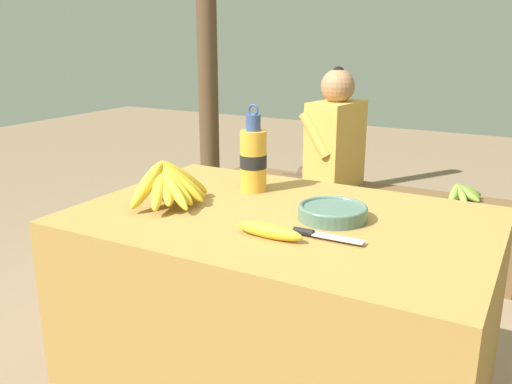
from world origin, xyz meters
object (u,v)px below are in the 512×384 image
(knife, at_px, (317,234))
(wooden_bench, at_px, (364,199))
(support_post_near, at_px, (207,34))
(banana_bunch_green, at_px, (462,192))
(water_bottle, at_px, (253,159))
(banana_bunch_ripe, at_px, (171,183))
(loose_banana_front, at_px, (268,231))
(serving_bowl, at_px, (333,212))
(seated_vendor, at_px, (328,150))

(knife, bearing_deg, wooden_bench, 102.67)
(wooden_bench, bearing_deg, support_post_near, 166.55)
(knife, xyz_separation_m, banana_bunch_green, (0.14, 1.60, -0.28))
(water_bottle, bearing_deg, support_post_near, 127.92)
(banana_bunch_ripe, bearing_deg, knife, -5.07)
(wooden_bench, relative_size, banana_bunch_green, 6.14)
(support_post_near, bearing_deg, water_bottle, -52.08)
(loose_banana_front, bearing_deg, wooden_bench, 99.00)
(banana_bunch_ripe, xyz_separation_m, wooden_bench, (0.12, 1.56, -0.45))
(serving_bowl, height_order, support_post_near, support_post_near)
(serving_bowl, relative_size, knife, 1.03)
(banana_bunch_ripe, height_order, support_post_near, support_post_near)
(seated_vendor, bearing_deg, wooden_bench, -164.36)
(knife, relative_size, banana_bunch_green, 0.66)
(knife, bearing_deg, banana_bunch_green, 84.64)
(water_bottle, bearing_deg, loose_banana_front, -55.83)
(loose_banana_front, height_order, seated_vendor, seated_vendor)
(knife, height_order, wooden_bench, knife)
(banana_bunch_ripe, distance_m, banana_bunch_green, 1.71)
(loose_banana_front, xyz_separation_m, knife, (0.11, 0.06, -0.01))
(serving_bowl, xyz_separation_m, banana_bunch_green, (0.16, 1.44, -0.29))
(banana_bunch_ripe, xyz_separation_m, loose_banana_front, (0.39, -0.10, -0.05))
(wooden_bench, bearing_deg, knife, -76.86)
(banana_bunch_green, bearing_deg, support_post_near, 170.33)
(loose_banana_front, relative_size, seated_vendor, 0.18)
(banana_bunch_ripe, xyz_separation_m, support_post_near, (-1.10, 1.85, 0.44))
(banana_bunch_ripe, height_order, loose_banana_front, banana_bunch_ripe)
(loose_banana_front, distance_m, banana_bunch_green, 1.70)
(serving_bowl, xyz_separation_m, seated_vendor, (-0.57, 1.42, -0.14))
(wooden_bench, height_order, banana_bunch_green, banana_bunch_green)
(banana_bunch_ripe, relative_size, knife, 1.59)
(water_bottle, bearing_deg, banana_bunch_green, 69.01)
(water_bottle, distance_m, banana_bunch_green, 1.43)
(serving_bowl, height_order, knife, serving_bowl)
(banana_bunch_ripe, bearing_deg, seated_vendor, 93.42)
(banana_bunch_ripe, relative_size, seated_vendor, 0.28)
(knife, distance_m, support_post_near, 2.52)
(knife, distance_m, banana_bunch_green, 1.63)
(knife, bearing_deg, banana_bunch_ripe, 174.46)
(banana_bunch_ripe, relative_size, water_bottle, 1.04)
(serving_bowl, height_order, seated_vendor, seated_vendor)
(loose_banana_front, distance_m, knife, 0.13)
(loose_banana_front, relative_size, wooden_bench, 0.11)
(serving_bowl, distance_m, banana_bunch_green, 1.48)
(serving_bowl, bearing_deg, water_bottle, 156.38)
(support_post_near, bearing_deg, loose_banana_front, -52.75)
(banana_bunch_ripe, bearing_deg, banana_bunch_green, 67.76)
(wooden_bench, distance_m, seated_vendor, 0.34)
(knife, bearing_deg, support_post_near, 129.66)
(banana_bunch_ripe, distance_m, seated_vendor, 1.55)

